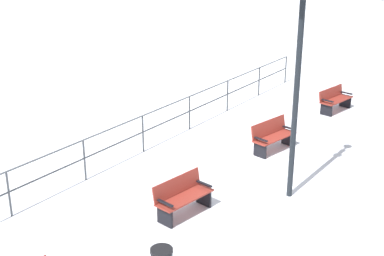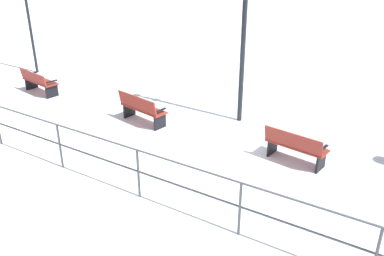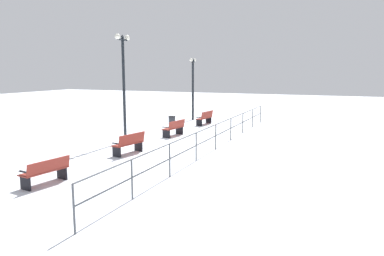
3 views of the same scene
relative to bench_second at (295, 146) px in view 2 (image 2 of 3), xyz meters
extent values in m
plane|color=white|center=(-0.02, 2.32, -0.46)|extent=(80.00, 80.00, 0.00)
cube|color=maroon|center=(0.08, -0.01, -0.01)|extent=(0.70, 1.56, 0.04)
cube|color=maroon|center=(-0.18, 0.02, 0.22)|extent=(0.30, 1.51, 0.41)
cube|color=black|center=(-0.01, -0.66, -0.23)|extent=(0.46, 0.11, 0.45)
cube|color=black|center=(0.16, 0.64, -0.23)|extent=(0.46, 0.11, 0.45)
cube|color=black|center=(0.01, -0.66, 0.11)|extent=(0.47, 0.13, 0.04)
cube|color=black|center=(0.18, 0.64, 0.11)|extent=(0.47, 0.13, 0.04)
cube|color=maroon|center=(-0.01, 4.66, -0.01)|extent=(0.76, 1.62, 0.04)
cube|color=maroon|center=(-0.25, 4.70, 0.23)|extent=(0.39, 1.55, 0.45)
cube|color=black|center=(-0.13, 3.99, -0.24)|extent=(0.45, 0.13, 0.45)
cube|color=black|center=(0.11, 5.32, -0.24)|extent=(0.45, 0.13, 0.45)
cube|color=black|center=(-0.11, 3.98, 0.11)|extent=(0.45, 0.15, 0.04)
cube|color=black|center=(0.13, 5.32, 0.11)|extent=(0.45, 0.15, 0.04)
cube|color=maroon|center=(0.10, 9.32, -0.02)|extent=(0.74, 1.59, 0.04)
cube|color=maroon|center=(-0.16, 9.36, 0.19)|extent=(0.34, 1.53, 0.38)
cube|color=black|center=(-0.01, 8.66, -0.24)|extent=(0.46, 0.12, 0.44)
cube|color=black|center=(0.20, 9.98, -0.24)|extent=(0.46, 0.12, 0.44)
cube|color=black|center=(0.01, 8.66, 0.10)|extent=(0.46, 0.14, 0.04)
cube|color=black|center=(0.22, 9.98, 0.10)|extent=(0.46, 0.14, 0.04)
cylinder|color=black|center=(1.64, 2.30, 2.11)|extent=(0.14, 0.14, 5.15)
cylinder|color=black|center=(1.64, 11.44, 2.06)|extent=(0.10, 0.10, 5.03)
cylinder|color=#4C5156|center=(-3.19, -0.05, 0.11)|extent=(0.05, 0.05, 1.14)
cylinder|color=#4C5156|center=(-3.19, 2.32, 0.11)|extent=(0.05, 0.05, 1.14)
cylinder|color=#4C5156|center=(-3.19, 4.70, 0.11)|extent=(0.05, 0.05, 1.14)
cylinder|color=#4C5156|center=(-3.19, 2.32, 0.68)|extent=(0.04, 18.98, 0.04)
cylinder|color=#4C5156|center=(-3.19, 2.32, 0.17)|extent=(0.04, 18.98, 0.04)
camera|label=1|loc=(6.67, -8.94, 5.88)|focal=50.20mm
camera|label=2|loc=(-9.09, -2.69, 4.75)|focal=39.49mm
camera|label=3|loc=(-8.49, 17.86, 3.10)|focal=34.40mm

